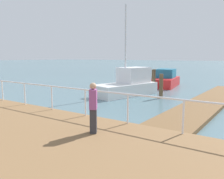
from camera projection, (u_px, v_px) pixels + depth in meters
ground_plane at (29, 96)px, 16.60m from camera, size 300.00×300.00×0.00m
floating_dock at (208, 102)px, 13.94m from camera, size 15.70×2.00×0.18m
boardwalk_railing at (219, 110)px, 6.60m from camera, size 0.06×25.57×1.08m
dock_piling_0 at (154, 80)px, 19.33m from camera, size 0.32×0.32×1.71m
dock_piling_2 at (161, 86)px, 15.63m from camera, size 0.25×0.25×1.61m
moored_boat_0 at (128, 85)px, 16.96m from camera, size 5.15×3.04×6.25m
moored_boat_3 at (165, 80)px, 21.88m from camera, size 4.81×2.65×1.60m
pedestrian_1 at (93, 107)px, 7.26m from camera, size 0.42×0.38×1.56m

